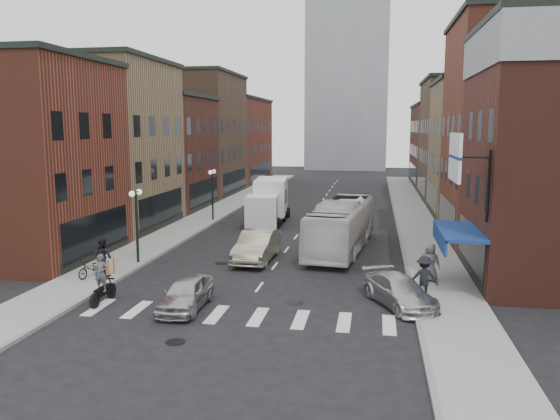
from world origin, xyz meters
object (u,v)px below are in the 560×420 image
(billboard_sign, at_px, (457,159))
(parked_bicycle, at_px, (91,268))
(bike_rack, at_px, (111,267))
(streetlamp_near, at_px, (136,212))
(streetlamp_far, at_px, (212,185))
(ped_right_a, at_px, (424,277))
(transit_bus, at_px, (342,225))
(ped_left_solo, at_px, (103,257))
(box_truck, at_px, (269,202))
(ped_right_b, at_px, (428,263))
(curb_car, at_px, (399,291))
(ped_right_c, at_px, (431,262))
(sedan_left_near, at_px, (186,293))
(motorcycle_rider, at_px, (102,280))
(sedan_left_far, at_px, (257,246))

(billboard_sign, height_order, parked_bicycle, billboard_sign)
(bike_rack, bearing_deg, streetlamp_near, 85.76)
(streetlamp_far, height_order, ped_right_a, streetlamp_far)
(transit_bus, xyz_separation_m, ped_left_solo, (-11.20, -8.41, -0.41))
(box_truck, xyz_separation_m, ped_right_b, (10.74, -14.82, -0.72))
(curb_car, bearing_deg, transit_bus, 79.97)
(ped_right_c, bearing_deg, ped_right_a, 86.94)
(streetlamp_far, height_order, box_truck, streetlamp_far)
(billboard_sign, xyz_separation_m, sedan_left_near, (-10.92, -3.04, -5.46))
(streetlamp_far, xyz_separation_m, parked_bicycle, (-0.99, -17.21, -2.32))
(streetlamp_near, relative_size, streetlamp_far, 1.00)
(motorcycle_rider, distance_m, ped_right_b, 15.07)
(sedan_left_far, bearing_deg, streetlamp_far, 118.70)
(box_truck, relative_size, motorcycle_rider, 3.71)
(streetlamp_near, bearing_deg, curb_car, -18.56)
(sedan_left_near, relative_size, ped_left_solo, 2.04)
(transit_bus, xyz_separation_m, ped_right_a, (4.09, -9.41, -0.45))
(billboard_sign, distance_m, transit_bus, 11.40)
(streetlamp_near, xyz_separation_m, box_truck, (4.50, 14.11, -1.25))
(sedan_left_near, height_order, ped_right_a, ped_right_a)
(streetlamp_near, relative_size, sedan_left_near, 1.05)
(sedan_left_far, relative_size, ped_right_a, 2.76)
(bike_rack, distance_m, sedan_left_near, 6.52)
(bike_rack, bearing_deg, transit_bus, 36.92)
(billboard_sign, xyz_separation_m, motorcycle_rider, (-14.67, -2.96, -5.13))
(ped_left_solo, bearing_deg, parked_bicycle, 54.01)
(ped_right_a, bearing_deg, curb_car, 33.31)
(box_truck, relative_size, sedan_left_far, 1.55)
(streetlamp_far, distance_m, motorcycle_rider, 20.59)
(streetlamp_near, height_order, ped_right_a, streetlamp_near)
(sedan_left_near, distance_m, parked_bicycle, 6.91)
(ped_right_a, bearing_deg, box_truck, -61.06)
(bike_rack, distance_m, ped_right_a, 15.06)
(box_truck, bearing_deg, ped_right_c, -60.74)
(sedan_left_near, height_order, ped_right_c, ped_right_c)
(streetlamp_near, height_order, curb_car, streetlamp_near)
(sedan_left_far, distance_m, ped_right_a, 10.44)
(billboard_sign, distance_m, streetlamp_far, 23.92)
(motorcycle_rider, height_order, parked_bicycle, motorcycle_rider)
(streetlamp_near, bearing_deg, ped_right_b, -2.69)
(billboard_sign, distance_m, motorcycle_rider, 15.82)
(curb_car, xyz_separation_m, ped_right_a, (1.04, 0.70, 0.45))
(ped_right_a, bearing_deg, bike_rack, -5.45)
(curb_car, bearing_deg, box_truck, 89.49)
(motorcycle_rider, height_order, ped_right_b, motorcycle_rider)
(transit_bus, height_order, sedan_left_near, transit_bus)
(box_truck, relative_size, ped_right_a, 4.28)
(box_truck, height_order, ped_right_b, box_truck)
(transit_bus, distance_m, ped_left_solo, 14.01)
(curb_car, distance_m, parked_bicycle, 14.82)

